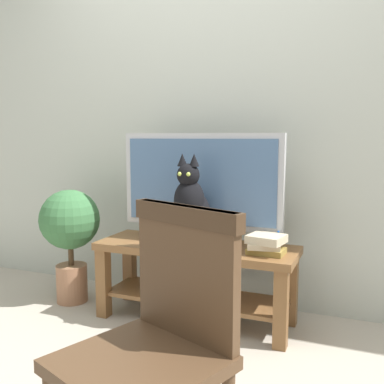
{
  "coord_description": "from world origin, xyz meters",
  "views": [
    {
      "loc": [
        0.93,
        -1.7,
        1.1
      ],
      "look_at": [
        -0.0,
        0.57,
        0.78
      ],
      "focal_mm": 40.74,
      "sensor_mm": 36.0,
      "label": 1
    }
  ],
  "objects_px": {
    "cat": "(191,206)",
    "wooden_chair": "(160,331)",
    "potted_plant": "(70,229)",
    "media_box": "(192,242)",
    "book_stack": "(266,244)",
    "tv": "(200,184)",
    "tv_stand": "(195,267)"
  },
  "relations": [
    {
      "from": "cat",
      "to": "wooden_chair",
      "type": "distance_m",
      "value": 1.18
    },
    {
      "from": "potted_plant",
      "to": "media_box",
      "type": "bearing_deg",
      "value": -3.62
    },
    {
      "from": "book_stack",
      "to": "potted_plant",
      "type": "distance_m",
      "value": 1.31
    },
    {
      "from": "tv",
      "to": "wooden_chair",
      "type": "bearing_deg",
      "value": -73.88
    },
    {
      "from": "wooden_chair",
      "to": "potted_plant",
      "type": "xyz_separation_m",
      "value": [
        -1.25,
        1.18,
        -0.02
      ]
    },
    {
      "from": "book_stack",
      "to": "potted_plant",
      "type": "bearing_deg",
      "value": 179.21
    },
    {
      "from": "media_box",
      "to": "cat",
      "type": "height_order",
      "value": "cat"
    },
    {
      "from": "tv",
      "to": "potted_plant",
      "type": "xyz_separation_m",
      "value": [
        -0.88,
        -0.1,
        -0.32
      ]
    },
    {
      "from": "media_box",
      "to": "cat",
      "type": "bearing_deg",
      "value": -86.33
    },
    {
      "from": "tv_stand",
      "to": "potted_plant",
      "type": "relative_size",
      "value": 1.57
    },
    {
      "from": "tv",
      "to": "potted_plant",
      "type": "bearing_deg",
      "value": -173.2
    },
    {
      "from": "book_stack",
      "to": "potted_plant",
      "type": "relative_size",
      "value": 0.28
    },
    {
      "from": "cat",
      "to": "potted_plant",
      "type": "height_order",
      "value": "cat"
    },
    {
      "from": "media_box",
      "to": "book_stack",
      "type": "xyz_separation_m",
      "value": [
        0.42,
        0.04,
        0.02
      ]
    },
    {
      "from": "tv_stand",
      "to": "book_stack",
      "type": "xyz_separation_m",
      "value": [
        0.43,
        -0.05,
        0.19
      ]
    },
    {
      "from": "wooden_chair",
      "to": "cat",
      "type": "bearing_deg",
      "value": 107.92
    },
    {
      "from": "wooden_chair",
      "to": "tv_stand",
      "type": "bearing_deg",
      "value": 107.08
    },
    {
      "from": "book_stack",
      "to": "potted_plant",
      "type": "height_order",
      "value": "potted_plant"
    },
    {
      "from": "media_box",
      "to": "tv_stand",
      "type": "bearing_deg",
      "value": 98.28
    },
    {
      "from": "tv_stand",
      "to": "tv",
      "type": "height_order",
      "value": "tv"
    },
    {
      "from": "tv_stand",
      "to": "wooden_chair",
      "type": "distance_m",
      "value": 1.28
    },
    {
      "from": "tv",
      "to": "cat",
      "type": "relative_size",
      "value": 2.1
    },
    {
      "from": "tv_stand",
      "to": "book_stack",
      "type": "bearing_deg",
      "value": -6.26
    },
    {
      "from": "tv_stand",
      "to": "tv",
      "type": "xyz_separation_m",
      "value": [
        0.0,
        0.08,
        0.49
      ]
    },
    {
      "from": "tv",
      "to": "media_box",
      "type": "bearing_deg",
      "value": -85.59
    },
    {
      "from": "tv",
      "to": "wooden_chair",
      "type": "relative_size",
      "value": 1.12
    },
    {
      "from": "tv",
      "to": "wooden_chair",
      "type": "height_order",
      "value": "tv"
    },
    {
      "from": "wooden_chair",
      "to": "potted_plant",
      "type": "distance_m",
      "value": 1.72
    },
    {
      "from": "tv",
      "to": "wooden_chair",
      "type": "distance_m",
      "value": 1.37
    },
    {
      "from": "tv",
      "to": "cat",
      "type": "xyz_separation_m",
      "value": [
        0.01,
        -0.18,
        -0.11
      ]
    },
    {
      "from": "media_box",
      "to": "cat",
      "type": "distance_m",
      "value": 0.21
    },
    {
      "from": "cat",
      "to": "wooden_chair",
      "type": "bearing_deg",
      "value": -72.08
    }
  ]
}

